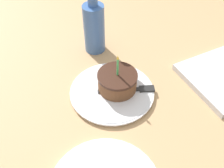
# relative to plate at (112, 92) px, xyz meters

# --- Properties ---
(ground_plane) EXTENTS (2.40, 2.40, 0.04)m
(ground_plane) POSITION_rel_plate_xyz_m (0.03, -0.02, -0.03)
(ground_plane) COLOR tan
(ground_plane) RESTS_ON ground
(plate) EXTENTS (0.25, 0.25, 0.01)m
(plate) POSITION_rel_plate_xyz_m (0.00, 0.00, 0.00)
(plate) COLOR silver
(plate) RESTS_ON ground_plane
(cake_slice) EXTENTS (0.12, 0.12, 0.12)m
(cake_slice) POSITION_rel_plate_xyz_m (-0.02, -0.00, 0.03)
(cake_slice) COLOR brown
(cake_slice) RESTS_ON plate
(fork) EXTENTS (0.16, 0.08, 0.01)m
(fork) POSITION_rel_plate_xyz_m (-0.05, 0.02, 0.01)
(fork) COLOR #262626
(fork) RESTS_ON plate
(bottle) EXTENTS (0.07, 0.07, 0.23)m
(bottle) POSITION_rel_plate_xyz_m (-0.04, -0.22, 0.09)
(bottle) COLOR #3F66A5
(bottle) RESTS_ON ground_plane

